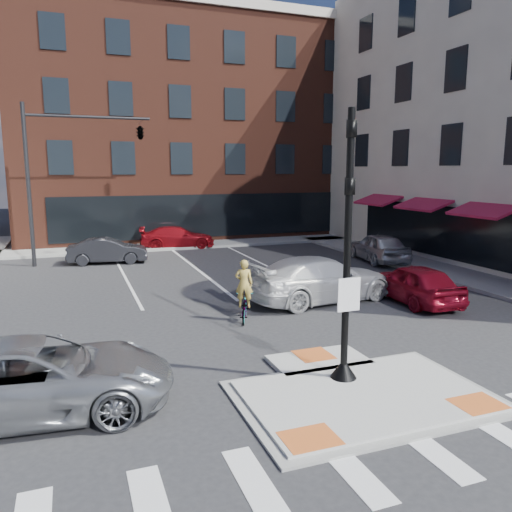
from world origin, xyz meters
name	(u,v)px	position (x,y,z in m)	size (l,w,h in m)	color
ground	(352,389)	(0.00, 0.00, 0.00)	(120.00, 120.00, 0.00)	#28282B
refuge_island	(359,392)	(0.00, -0.26, 0.05)	(5.40, 4.65, 0.13)	gray
sidewalk_e	(438,269)	(10.80, 10.00, 0.07)	(3.00, 24.00, 0.15)	gray
sidewalk_n	(214,243)	(3.00, 22.00, 0.07)	(26.00, 3.00, 0.15)	gray
building_n	(179,132)	(3.00, 31.99, 7.80)	(24.40, 18.40, 15.50)	#54261A
building_far_left	(83,168)	(-4.00, 52.00, 5.00)	(10.00, 12.00, 10.00)	slate
building_far_right	(191,160)	(9.00, 54.00, 6.00)	(12.00, 12.00, 12.00)	brown
signal_pole	(346,282)	(0.00, 0.40, 2.36)	(0.60, 0.60, 5.98)	black
mast_arm_signal	(111,142)	(-3.47, 18.00, 6.21)	(6.10, 2.24, 8.00)	black
silver_suv	(34,378)	(-6.52, 1.24, 0.76)	(2.52, 5.46, 1.52)	#9DA0A4
red_sedan	(414,283)	(5.98, 5.63, 0.72)	(1.70, 4.23, 1.44)	maroon
white_pickup	(321,279)	(2.87, 7.00, 0.83)	(2.32, 5.72, 1.66)	silver
bg_car_dark	(108,251)	(-3.95, 17.61, 0.66)	(1.40, 4.02, 1.32)	#242529
bg_car_silver	(379,247)	(9.50, 13.08, 0.77)	(1.82, 4.53, 1.54)	silver
bg_car_red	(177,237)	(0.49, 21.50, 0.66)	(1.86, 4.57, 1.33)	maroon
cyclist	(244,300)	(-0.58, 5.67, 0.67)	(1.08, 1.64, 2.01)	#3F3F44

